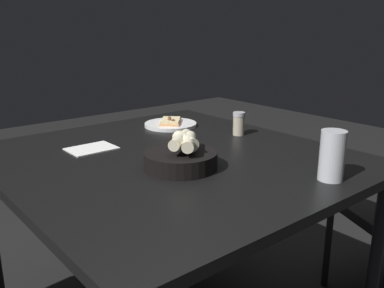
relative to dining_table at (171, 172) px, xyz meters
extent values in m
cube|color=black|center=(0.00, 0.00, 0.04)|extent=(1.05, 1.13, 0.03)
cylinder|color=black|center=(-0.47, -0.51, -0.33)|extent=(0.04, 0.04, 0.73)
cylinder|color=black|center=(-0.47, 0.51, -0.33)|extent=(0.04, 0.04, 0.73)
cylinder|color=white|center=(-0.25, -0.33, 0.07)|extent=(0.22, 0.22, 0.01)
cube|color=tan|center=(-0.25, -0.33, 0.08)|extent=(0.15, 0.15, 0.01)
cube|color=beige|center=(-0.25, -0.33, 0.09)|extent=(0.14, 0.14, 0.01)
sphere|color=brown|center=(-0.24, -0.32, 0.09)|extent=(0.02, 0.02, 0.02)
sphere|color=brown|center=(-0.26, -0.35, 0.09)|extent=(0.02, 0.02, 0.02)
sphere|color=brown|center=(-0.24, -0.30, 0.09)|extent=(0.02, 0.02, 0.02)
cylinder|color=black|center=(0.05, 0.12, 0.08)|extent=(0.22, 0.22, 0.05)
cylinder|color=beige|center=(0.04, 0.13, 0.14)|extent=(0.06, 0.11, 0.04)
cylinder|color=beige|center=(0.04, 0.15, 0.15)|extent=(0.11, 0.12, 0.04)
cylinder|color=beige|center=(0.05, 0.12, 0.15)|extent=(0.13, 0.11, 0.03)
cylinder|color=red|center=(0.10, 0.11, 0.08)|extent=(0.06, 0.06, 0.03)
cylinder|color=silver|center=(-0.21, 0.47, 0.13)|extent=(0.07, 0.07, 0.14)
cylinder|color=#B3861E|center=(-0.21, 0.47, 0.10)|extent=(0.06, 0.06, 0.07)
cylinder|color=#BFB299|center=(-0.37, -0.04, 0.10)|extent=(0.04, 0.04, 0.08)
cylinder|color=maroon|center=(-0.37, -0.04, 0.08)|extent=(0.04, 0.04, 0.04)
cylinder|color=#B7B7BC|center=(-0.37, -0.04, 0.14)|extent=(0.05, 0.05, 0.01)
cube|color=white|center=(0.17, -0.23, 0.06)|extent=(0.16, 0.12, 0.00)
cylinder|color=black|center=(-0.77, 0.15, -0.49)|extent=(0.03, 0.03, 0.42)
camera|label=1|loc=(0.79, 1.07, 0.48)|focal=39.21mm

